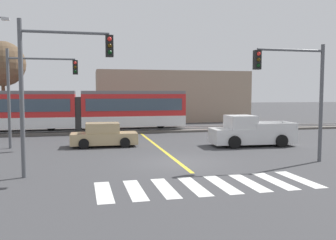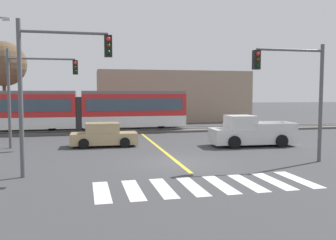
{
  "view_description": "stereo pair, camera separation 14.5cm",
  "coord_description": "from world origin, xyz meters",
  "px_view_note": "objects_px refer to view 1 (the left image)",
  "views": [
    {
      "loc": [
        -4.32,
        -16.82,
        3.44
      ],
      "look_at": [
        0.95,
        6.63,
        1.6
      ],
      "focal_mm": 38.0,
      "sensor_mm": 36.0,
      "label": 1
    },
    {
      "loc": [
        -4.18,
        -16.85,
        3.44
      ],
      "look_at": [
        0.95,
        6.63,
        1.6
      ],
      "focal_mm": 38.0,
      "sensor_mm": 36.0,
      "label": 2
    }
  ],
  "objects_px": {
    "light_rail_tram": "(78,109)",
    "traffic_light_near_left": "(53,75)",
    "traffic_light_mid_left": "(33,83)",
    "sedan_crossing": "(104,136)",
    "pickup_truck": "(250,133)",
    "bare_tree_far_west": "(2,64)",
    "traffic_light_near_right": "(299,83)"
  },
  "relations": [
    {
      "from": "bare_tree_far_west",
      "to": "traffic_light_near_right",
      "type": "bearing_deg",
      "value": -49.73
    },
    {
      "from": "bare_tree_far_west",
      "to": "pickup_truck",
      "type": "bearing_deg",
      "value": -40.38
    },
    {
      "from": "light_rail_tram",
      "to": "sedan_crossing",
      "type": "distance_m",
      "value": 8.77
    },
    {
      "from": "light_rail_tram",
      "to": "sedan_crossing",
      "type": "height_order",
      "value": "light_rail_tram"
    },
    {
      "from": "traffic_light_near_right",
      "to": "bare_tree_far_west",
      "type": "distance_m",
      "value": 27.85
    },
    {
      "from": "light_rail_tram",
      "to": "traffic_light_mid_left",
      "type": "bearing_deg",
      "value": -107.19
    },
    {
      "from": "traffic_light_near_right",
      "to": "sedan_crossing",
      "type": "bearing_deg",
      "value": 140.36
    },
    {
      "from": "traffic_light_near_left",
      "to": "bare_tree_far_west",
      "type": "height_order",
      "value": "bare_tree_far_west"
    },
    {
      "from": "light_rail_tram",
      "to": "sedan_crossing",
      "type": "xyz_separation_m",
      "value": [
        1.79,
        -8.48,
        -1.35
      ]
    },
    {
      "from": "pickup_truck",
      "to": "traffic_light_near_right",
      "type": "bearing_deg",
      "value": -92.46
    },
    {
      "from": "sedan_crossing",
      "to": "traffic_light_mid_left",
      "type": "relative_size",
      "value": 0.69
    },
    {
      "from": "traffic_light_mid_left",
      "to": "traffic_light_near_right",
      "type": "height_order",
      "value": "traffic_light_mid_left"
    },
    {
      "from": "traffic_light_mid_left",
      "to": "traffic_light_near_left",
      "type": "height_order",
      "value": "traffic_light_near_left"
    },
    {
      "from": "pickup_truck",
      "to": "traffic_light_near_right",
      "type": "xyz_separation_m",
      "value": [
        -0.25,
        -5.71,
        3.06
      ]
    },
    {
      "from": "sedan_crossing",
      "to": "traffic_light_near_left",
      "type": "relative_size",
      "value": 0.66
    },
    {
      "from": "traffic_light_near_right",
      "to": "bare_tree_far_west",
      "type": "height_order",
      "value": "bare_tree_far_west"
    },
    {
      "from": "light_rail_tram",
      "to": "sedan_crossing",
      "type": "bearing_deg",
      "value": -78.11
    },
    {
      "from": "light_rail_tram",
      "to": "traffic_light_near_left",
      "type": "relative_size",
      "value": 2.9
    },
    {
      "from": "light_rail_tram",
      "to": "sedan_crossing",
      "type": "relative_size",
      "value": 4.37
    },
    {
      "from": "pickup_truck",
      "to": "bare_tree_far_west",
      "type": "distance_m",
      "value": 24.46
    },
    {
      "from": "sedan_crossing",
      "to": "pickup_truck",
      "type": "height_order",
      "value": "pickup_truck"
    },
    {
      "from": "traffic_light_near_left",
      "to": "bare_tree_far_west",
      "type": "bearing_deg",
      "value": 106.87
    },
    {
      "from": "light_rail_tram",
      "to": "pickup_truck",
      "type": "xyz_separation_m",
      "value": [
        11.1,
        -10.28,
        -1.21
      ]
    },
    {
      "from": "pickup_truck",
      "to": "traffic_light_mid_left",
      "type": "relative_size",
      "value": 0.89
    },
    {
      "from": "light_rail_tram",
      "to": "traffic_light_near_left",
      "type": "distance_m",
      "value": 16.52
    },
    {
      "from": "sedan_crossing",
      "to": "light_rail_tram",
      "type": "bearing_deg",
      "value": 101.89
    },
    {
      "from": "sedan_crossing",
      "to": "pickup_truck",
      "type": "bearing_deg",
      "value": -10.94
    },
    {
      "from": "traffic_light_mid_left",
      "to": "sedan_crossing",
      "type": "bearing_deg",
      "value": -5.48
    },
    {
      "from": "light_rail_tram",
      "to": "traffic_light_mid_left",
      "type": "distance_m",
      "value": 8.67
    },
    {
      "from": "sedan_crossing",
      "to": "pickup_truck",
      "type": "distance_m",
      "value": 9.49
    },
    {
      "from": "light_rail_tram",
      "to": "traffic_light_near_left",
      "type": "xyz_separation_m",
      "value": [
        -0.55,
        -16.37,
        2.13
      ]
    },
    {
      "from": "sedan_crossing",
      "to": "traffic_light_mid_left",
      "type": "distance_m",
      "value": 5.43
    }
  ]
}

